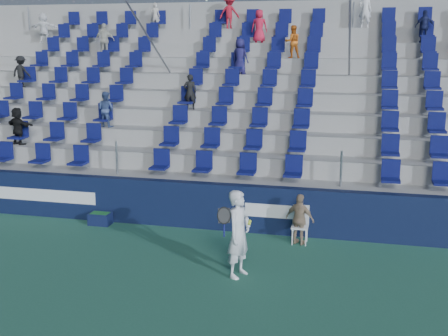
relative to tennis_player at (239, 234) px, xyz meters
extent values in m
plane|color=#2B644D|center=(-1.10, -0.33, -0.91)|extent=(70.00, 70.00, 0.00)
cube|color=#0F1737|center=(-1.10, 2.82, -0.31)|extent=(24.00, 0.30, 1.20)
cube|color=white|center=(-6.10, 2.66, -0.29)|extent=(3.20, 0.02, 0.34)
cube|color=white|center=(0.40, 2.66, -0.29)|extent=(1.60, 0.02, 0.34)
cube|color=#969691|center=(-1.10, 3.39, -0.31)|extent=(24.00, 0.85, 1.20)
cube|color=#969691|center=(-1.10, 4.24, -0.06)|extent=(24.00, 0.85, 1.70)
cube|color=#969691|center=(-1.10, 5.09, 0.19)|extent=(24.00, 0.85, 2.20)
cube|color=#969691|center=(-1.10, 5.94, 0.44)|extent=(24.00, 0.85, 2.70)
cube|color=#969691|center=(-1.10, 6.79, 0.69)|extent=(24.00, 0.85, 3.20)
cube|color=#969691|center=(-1.10, 7.64, 0.94)|extent=(24.00, 0.85, 3.70)
cube|color=#969691|center=(-1.10, 8.49, 1.19)|extent=(24.00, 0.85, 4.20)
cube|color=#969691|center=(-1.10, 9.34, 1.44)|extent=(24.00, 0.85, 4.70)
cube|color=#969691|center=(-1.10, 10.19, 1.69)|extent=(24.00, 0.85, 5.20)
cube|color=#969691|center=(-1.10, 10.87, 2.19)|extent=(24.00, 0.50, 6.20)
cube|color=#0D114F|center=(-1.10, 3.39, 0.64)|extent=(16.05, 0.50, 0.70)
cube|color=#0D114F|center=(-1.10, 4.24, 1.14)|extent=(16.05, 0.50, 0.70)
cube|color=#0D114F|center=(-1.10, 5.09, 1.64)|extent=(16.05, 0.50, 0.70)
cube|color=#0D114F|center=(-1.10, 5.94, 2.14)|extent=(16.05, 0.50, 0.70)
cube|color=#0D114F|center=(-1.10, 6.79, 2.64)|extent=(16.05, 0.50, 0.70)
cube|color=#0D114F|center=(-1.10, 7.64, 3.14)|extent=(16.05, 0.50, 0.70)
cube|color=#0D114F|center=(-1.10, 8.49, 3.64)|extent=(16.05, 0.50, 0.70)
cube|color=#0D114F|center=(-1.10, 9.34, 4.14)|extent=(16.05, 0.50, 0.70)
cube|color=#0D114F|center=(-1.10, 10.19, 4.64)|extent=(16.05, 0.50, 0.70)
cylinder|color=gray|center=(-4.10, 6.79, 3.44)|extent=(0.06, 7.68, 4.55)
cylinder|color=gray|center=(1.90, 6.79, 3.44)|extent=(0.06, 7.68, 4.55)
imported|color=black|center=(-2.79, 5.89, 2.32)|extent=(0.45, 0.37, 1.07)
imported|color=white|center=(2.29, 10.14, 4.88)|extent=(0.46, 0.32, 1.18)
imported|color=black|center=(-9.10, 6.74, 2.82)|extent=(0.73, 0.46, 1.07)
imported|color=beige|center=(-6.74, 8.44, 3.88)|extent=(0.74, 0.45, 1.18)
imported|color=orange|center=(0.01, 8.44, 3.82)|extent=(0.62, 0.54, 1.06)
imported|color=black|center=(-7.69, 4.19, 1.35)|extent=(1.09, 0.64, 1.12)
imported|color=#1E1A50|center=(-1.59, 7.59, 3.36)|extent=(0.64, 0.52, 1.14)
imported|color=white|center=(-9.64, 9.29, 4.35)|extent=(1.08, 0.50, 1.12)
imported|color=#19204D|center=(4.21, 9.29, 4.31)|extent=(0.64, 0.34, 1.04)
imported|color=red|center=(-2.54, 10.14, 4.86)|extent=(0.77, 0.47, 1.15)
imported|color=#B7B1A5|center=(-5.43, 10.14, 4.78)|extent=(0.39, 0.29, 0.98)
imported|color=#3A4E81|center=(-5.21, 5.04, 1.82)|extent=(0.60, 0.51, 1.07)
imported|color=red|center=(-1.27, 9.29, 4.35)|extent=(0.60, 0.43, 1.13)
imported|color=silver|center=(0.00, 0.00, 0.00)|extent=(0.62, 0.77, 1.82)
cylinder|color=navy|center=(-0.25, -0.25, 0.15)|extent=(0.03, 0.03, 0.28)
torus|color=black|center=(-0.25, -0.25, 0.45)|extent=(0.30, 0.17, 0.28)
plane|color=#262626|center=(-0.25, -0.25, 0.45)|extent=(0.30, 0.16, 0.29)
sphere|color=#BCD130|center=(0.25, -0.20, 0.30)|extent=(0.07, 0.07, 0.07)
sphere|color=#BCD130|center=(0.25, -0.14, 0.33)|extent=(0.07, 0.07, 0.07)
cube|color=white|center=(1.02, 2.22, -0.50)|extent=(0.40, 0.40, 0.04)
cube|color=white|center=(1.02, 2.41, -0.25)|extent=(0.40, 0.04, 0.49)
cylinder|color=white|center=(0.86, 2.06, -0.71)|extent=(0.03, 0.03, 0.40)
cylinder|color=white|center=(1.18, 2.06, -0.71)|extent=(0.03, 0.03, 0.40)
cylinder|color=white|center=(0.86, 2.38, -0.71)|extent=(0.03, 0.03, 0.40)
cylinder|color=white|center=(1.18, 2.38, -0.71)|extent=(0.03, 0.03, 0.40)
imported|color=tan|center=(1.02, 2.17, -0.30)|extent=(0.78, 0.51, 1.23)
cube|color=#10173B|center=(-4.26, 2.42, -0.76)|extent=(0.57, 0.37, 0.31)
cube|color=#1E662D|center=(-4.26, 2.42, -0.68)|extent=(0.47, 0.27, 0.19)
camera|label=1|loc=(2.23, -10.61, 3.81)|focal=45.00mm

